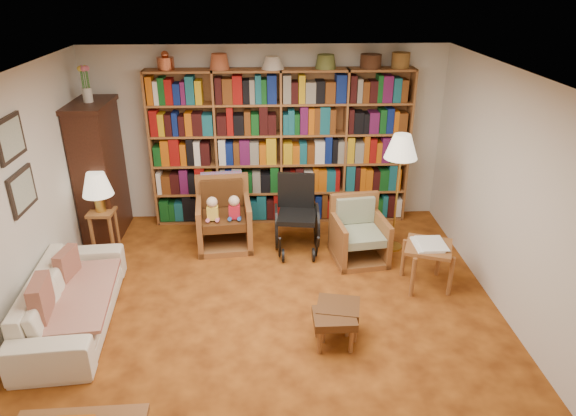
{
  "coord_description": "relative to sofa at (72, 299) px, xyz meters",
  "views": [
    {
      "loc": [
        -0.01,
        -4.6,
        3.35
      ],
      "look_at": [
        0.22,
        0.6,
        0.97
      ],
      "focal_mm": 32.0,
      "sensor_mm": 36.0,
      "label": 1
    }
  ],
  "objects": [
    {
      "name": "floor",
      "position": [
        2.05,
        0.07,
        -0.28
      ],
      "size": [
        5.0,
        5.0,
        0.0
      ],
      "primitive_type": "plane",
      "color": "#B35E1B",
      "rests_on": "ground"
    },
    {
      "name": "ceiling",
      "position": [
        2.05,
        0.07,
        2.22
      ],
      "size": [
        5.0,
        5.0,
        0.0
      ],
      "primitive_type": "plane",
      "rotation": [
        3.14,
        0.0,
        0.0
      ],
      "color": "white",
      "rests_on": "wall_back"
    },
    {
      "name": "wall_back",
      "position": [
        2.05,
        2.57,
        0.97
      ],
      "size": [
        5.0,
        0.0,
        5.0
      ],
      "primitive_type": "plane",
      "rotation": [
        1.57,
        0.0,
        0.0
      ],
      "color": "silver",
      "rests_on": "floor"
    },
    {
      "name": "wall_front",
      "position": [
        2.05,
        -2.43,
        0.97
      ],
      "size": [
        5.0,
        0.0,
        5.0
      ],
      "primitive_type": "plane",
      "rotation": [
        -1.57,
        0.0,
        0.0
      ],
      "color": "silver",
      "rests_on": "floor"
    },
    {
      "name": "wall_left",
      "position": [
        -0.45,
        0.07,
        0.97
      ],
      "size": [
        0.0,
        5.0,
        5.0
      ],
      "primitive_type": "plane",
      "rotation": [
        1.57,
        0.0,
        1.57
      ],
      "color": "silver",
      "rests_on": "floor"
    },
    {
      "name": "wall_right",
      "position": [
        4.55,
        0.07,
        0.97
      ],
      "size": [
        0.0,
        5.0,
        5.0
      ],
      "primitive_type": "plane",
      "rotation": [
        1.57,
        0.0,
        -1.57
      ],
      "color": "silver",
      "rests_on": "floor"
    },
    {
      "name": "bookshelf",
      "position": [
        2.25,
        2.4,
        0.89
      ],
      "size": [
        3.6,
        0.3,
        2.42
      ],
      "color": "brown",
      "rests_on": "floor"
    },
    {
      "name": "curio_cabinet",
      "position": [
        -0.2,
        2.07,
        0.67
      ],
      "size": [
        0.5,
        0.95,
        2.4
      ],
      "color": "#39190F",
      "rests_on": "floor"
    },
    {
      "name": "framed_pictures",
      "position": [
        -0.43,
        0.37,
        1.34
      ],
      "size": [
        0.03,
        0.52,
        0.97
      ],
      "color": "black",
      "rests_on": "wall_left"
    },
    {
      "name": "sofa",
      "position": [
        0.0,
        0.0,
        0.0
      ],
      "size": [
        2.0,
        0.92,
        0.57
      ],
      "primitive_type": "imported",
      "rotation": [
        0.0,
        0.0,
        1.65
      ],
      "color": "#EDE2C9",
      "rests_on": "floor"
    },
    {
      "name": "sofa_throw",
      "position": [
        0.05,
        0.0,
        0.02
      ],
      "size": [
        0.86,
        1.41,
        0.04
      ],
      "primitive_type": "cube",
      "rotation": [
        0.0,
        0.0,
        0.11
      ],
      "color": "beige",
      "rests_on": "sofa"
    },
    {
      "name": "cushion_left",
      "position": [
        -0.13,
        0.35,
        0.17
      ],
      "size": [
        0.16,
        0.36,
        0.35
      ],
      "primitive_type": "cube",
      "rotation": [
        0.0,
        0.0,
        -0.16
      ],
      "color": "maroon",
      "rests_on": "sofa"
    },
    {
      "name": "cushion_right",
      "position": [
        -0.13,
        -0.35,
        0.17
      ],
      "size": [
        0.19,
        0.43,
        0.41
      ],
      "primitive_type": "cube",
      "rotation": [
        0.0,
        0.0,
        0.14
      ],
      "color": "maroon",
      "rests_on": "sofa"
    },
    {
      "name": "side_table_lamp",
      "position": [
        -0.1,
        1.57,
        0.1
      ],
      "size": [
        0.34,
        0.34,
        0.56
      ],
      "color": "brown",
      "rests_on": "floor"
    },
    {
      "name": "table_lamp",
      "position": [
        -0.1,
        1.57,
        0.64
      ],
      "size": [
        0.39,
        0.39,
        0.53
      ],
      "color": "gold",
      "rests_on": "side_table_lamp"
    },
    {
      "name": "armchair_leather",
      "position": [
        1.46,
        1.72,
        0.09
      ],
      "size": [
        0.79,
        0.83,
        0.91
      ],
      "color": "brown",
      "rests_on": "floor"
    },
    {
      "name": "armchair_sage",
      "position": [
        3.2,
        1.24,
        0.02
      ],
      "size": [
        0.73,
        0.75,
        0.8
      ],
      "color": "brown",
      "rests_on": "floor"
    },
    {
      "name": "wheelchair",
      "position": [
        2.43,
        1.54,
        0.17
      ],
      "size": [
        0.57,
        0.8,
        1.0
      ],
      "color": "black",
      "rests_on": "floor"
    },
    {
      "name": "floor_lamp",
      "position": [
        3.7,
        1.44,
        1.07
      ],
      "size": [
        0.42,
        0.42,
        1.57
      ],
      "color": "gold",
      "rests_on": "floor"
    },
    {
      "name": "side_table_papers",
      "position": [
        3.88,
        0.53,
        0.16
      ],
      "size": [
        0.65,
        0.65,
        0.56
      ],
      "color": "brown",
      "rests_on": "floor"
    },
    {
      "name": "footstool_a",
      "position": [
        2.73,
        -0.33,
        0.01
      ],
      "size": [
        0.48,
        0.43,
        0.36
      ],
      "color": "#513115",
      "rests_on": "floor"
    },
    {
      "name": "footstool_b",
      "position": [
        2.67,
        -0.49,
        0.0
      ],
      "size": [
        0.41,
        0.35,
        0.35
      ],
      "color": "#513115",
      "rests_on": "floor"
    }
  ]
}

